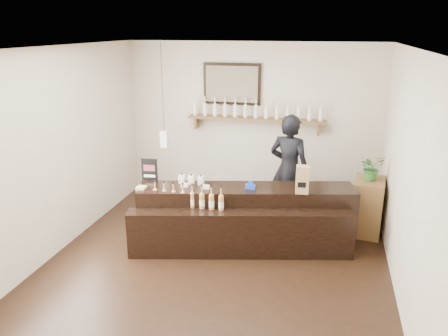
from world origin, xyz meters
TOP-DOWN VIEW (x-y plane):
  - ground at (0.00, 0.00)m, footprint 5.00×5.00m
  - room_shell at (0.00, 0.00)m, footprint 5.00×5.00m
  - back_wall_decor at (-0.14, 2.37)m, footprint 2.66×0.96m
  - counter at (0.26, 0.59)m, footprint 3.12×1.50m
  - promo_sign at (-1.18, 0.65)m, footprint 0.24×0.05m
  - paper_bag at (1.04, 0.66)m, footprint 0.19×0.15m
  - tape_dispenser at (0.33, 0.64)m, footprint 0.15×0.06m
  - side_cabinet at (2.00, 1.44)m, footprint 0.50×0.64m
  - potted_plant at (2.00, 1.44)m, footprint 0.45×0.43m
  - shopkeeper at (0.78, 1.55)m, footprint 0.84×0.67m

SIDE VIEW (x-z plane):
  - ground at x=0.00m, z-range 0.00..0.00m
  - counter at x=0.26m, z-range -0.10..0.91m
  - side_cabinet at x=2.00m, z-range 0.00..0.86m
  - tape_dispenser at x=0.33m, z-range 0.85..0.97m
  - shopkeeper at x=0.78m, z-range 0.00..2.01m
  - promo_sign at x=-1.18m, z-range 0.86..1.19m
  - paper_bag at x=1.04m, z-range 0.86..1.25m
  - potted_plant at x=2.00m, z-range 0.86..1.25m
  - room_shell at x=0.00m, z-range -0.80..4.20m
  - back_wall_decor at x=-0.14m, z-range 0.91..2.60m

